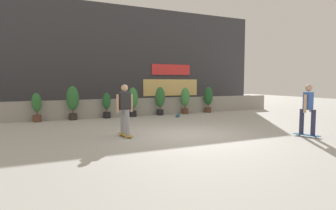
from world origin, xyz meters
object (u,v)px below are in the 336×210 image
at_px(potted_plant_3, 133,100).
at_px(skater_far_left, 125,108).
at_px(potted_plant_6, 208,98).
at_px(potted_plant_4, 160,99).
at_px(potted_plant_0, 37,106).
at_px(potted_plant_1, 73,100).
at_px(potted_plant_5, 185,99).
at_px(skater_by_wall_left, 308,108).
at_px(potted_plant_2, 107,104).
at_px(skateboard_near_camera, 178,115).

xyz_separation_m(potted_plant_3, skater_far_left, (-1.90, -4.97, 0.07)).
bearing_deg(potted_plant_6, potted_plant_4, -180.00).
relative_size(potted_plant_0, potted_plant_1, 0.81).
bearing_deg(potted_plant_4, potted_plant_0, 180.00).
bearing_deg(potted_plant_1, potted_plant_0, 180.00).
xyz_separation_m(potted_plant_1, potted_plant_5, (5.98, 0.00, -0.09)).
relative_size(potted_plant_1, skater_by_wall_left, 0.94).
bearing_deg(skater_by_wall_left, potted_plant_0, 136.60).
relative_size(potted_plant_5, skater_by_wall_left, 0.86).
distance_m(potted_plant_4, skater_by_wall_left, 7.74).
distance_m(potted_plant_4, potted_plant_5, 1.53).
bearing_deg(potted_plant_3, potted_plant_5, 0.00).
bearing_deg(potted_plant_0, skater_by_wall_left, -43.40).
bearing_deg(potted_plant_1, potted_plant_2, 0.00).
distance_m(potted_plant_0, skater_far_left, 5.60).
relative_size(potted_plant_2, skateboard_near_camera, 1.60).
bearing_deg(skateboard_near_camera, skater_far_left, -134.65).
height_order(potted_plant_4, skateboard_near_camera, potted_plant_4).
bearing_deg(skater_by_wall_left, skateboard_near_camera, 101.32).
height_order(potted_plant_4, skater_by_wall_left, skater_by_wall_left).
height_order(potted_plant_0, potted_plant_1, potted_plant_1).
bearing_deg(potted_plant_3, potted_plant_0, -180.00).
bearing_deg(potted_plant_1, skateboard_near_camera, -10.00).
bearing_deg(potted_plant_3, potted_plant_2, 180.00).
bearing_deg(potted_plant_4, potted_plant_3, 180.00).
height_order(skater_far_left, skater_by_wall_left, same).
xyz_separation_m(skater_far_left, skater_by_wall_left, (5.35, -2.52, 0.00)).
relative_size(potted_plant_1, potted_plant_3, 1.06).
height_order(potted_plant_1, skater_by_wall_left, skater_by_wall_left).
xyz_separation_m(potted_plant_1, potted_plant_6, (7.50, 0.00, -0.07)).
height_order(potted_plant_5, skater_by_wall_left, skater_by_wall_left).
xyz_separation_m(potted_plant_6, skater_far_left, (-6.46, -4.97, 0.07)).
bearing_deg(potted_plant_6, skater_by_wall_left, -98.44).
xyz_separation_m(potted_plant_3, potted_plant_5, (3.05, 0.00, -0.03)).
distance_m(potted_plant_0, potted_plant_3, 4.47).
height_order(potted_plant_1, potted_plant_3, potted_plant_1).
height_order(skater_far_left, skateboard_near_camera, skater_far_left).
xyz_separation_m(potted_plant_0, potted_plant_1, (1.54, 0.00, 0.22)).
relative_size(potted_plant_4, potted_plant_5, 1.03).
distance_m(potted_plant_3, skateboard_near_camera, 2.45).
bearing_deg(potted_plant_2, skateboard_near_camera, -14.39).
bearing_deg(potted_plant_5, skateboard_near_camera, -135.65).
height_order(potted_plant_1, potted_plant_5, potted_plant_1).
height_order(potted_plant_3, skater_far_left, skater_far_left).
height_order(potted_plant_1, skater_far_left, skater_far_left).
relative_size(potted_plant_0, skateboard_near_camera, 1.65).
xyz_separation_m(potted_plant_4, potted_plant_6, (3.05, 0.00, -0.01)).
xyz_separation_m(potted_plant_1, potted_plant_4, (4.46, 0.00, -0.06)).
bearing_deg(potted_plant_1, potted_plant_6, 0.00).
relative_size(potted_plant_6, skateboard_near_camera, 1.91).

